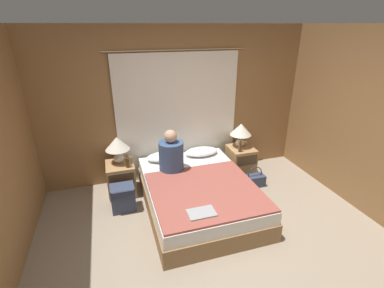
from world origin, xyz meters
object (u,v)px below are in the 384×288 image
(nightstand_right, at_px, (241,161))
(lamp_right, at_px, (241,131))
(backpack_on_floor, at_px, (123,196))
(handbag_on_floor, at_px, (254,180))
(pillow_right, at_px, (201,152))
(beer_bottle_on_left_stand, at_px, (127,162))
(laptop_on_bed, at_px, (201,213))
(lamp_left, at_px, (117,145))
(pillow_left, at_px, (164,157))
(person_left_in_bed, at_px, (171,155))
(beer_bottle_on_right_stand, at_px, (240,147))
(bed, at_px, (198,194))
(nightstand_left, at_px, (121,178))

(nightstand_right, bearing_deg, lamp_right, 90.00)
(backpack_on_floor, height_order, handbag_on_floor, backpack_on_floor)
(pillow_right, relative_size, beer_bottle_on_left_stand, 2.62)
(nightstand_right, xyz_separation_m, laptop_on_bed, (-1.25, -1.47, 0.22))
(nightstand_right, height_order, pillow_right, pillow_right)
(pillow_right, distance_m, laptop_on_bed, 1.64)
(lamp_left, height_order, pillow_left, lamp_left)
(lamp_left, xyz_separation_m, pillow_left, (0.71, 0.01, -0.30))
(pillow_right, distance_m, beer_bottle_on_left_stand, 1.27)
(person_left_in_bed, distance_m, handbag_on_floor, 1.49)
(beer_bottle_on_left_stand, bearing_deg, handbag_on_floor, -9.18)
(beer_bottle_on_left_stand, bearing_deg, beer_bottle_on_right_stand, -0.00)
(bed, bearing_deg, beer_bottle_on_right_stand, 32.27)
(bed, xyz_separation_m, laptop_on_bed, (-0.21, -0.75, 0.26))
(nightstand_left, xyz_separation_m, lamp_left, (0.00, 0.07, 0.54))
(lamp_left, bearing_deg, laptop_on_bed, -61.89)
(pillow_right, bearing_deg, person_left_in_bed, -148.38)
(lamp_right, bearing_deg, handbag_on_floor, -86.01)
(lamp_left, relative_size, pillow_left, 0.74)
(lamp_right, xyz_separation_m, laptop_on_bed, (-1.25, -1.54, -0.32))
(nightstand_left, relative_size, laptop_on_bed, 1.57)
(bed, bearing_deg, nightstand_left, 145.15)
(person_left_in_bed, bearing_deg, pillow_left, 95.85)
(pillow_right, distance_m, beer_bottle_on_right_stand, 0.66)
(bed, relative_size, lamp_left, 4.81)
(laptop_on_bed, bearing_deg, pillow_right, 70.90)
(pillow_left, bearing_deg, beer_bottle_on_left_stand, -160.31)
(beer_bottle_on_right_stand, bearing_deg, beer_bottle_on_left_stand, 180.00)
(laptop_on_bed, xyz_separation_m, backpack_on_floor, (-0.84, 1.01, -0.26))
(person_left_in_bed, xyz_separation_m, handbag_on_floor, (1.36, -0.16, -0.59))
(bed, bearing_deg, laptop_on_bed, -105.92)
(bed, distance_m, pillow_right, 0.91)
(bed, bearing_deg, handbag_on_floor, 14.07)
(lamp_left, bearing_deg, backpack_on_floor, -91.44)
(lamp_left, distance_m, laptop_on_bed, 1.78)
(lamp_right, bearing_deg, nightstand_left, -177.98)
(lamp_left, distance_m, backpack_on_floor, 0.79)
(bed, height_order, nightstand_left, nightstand_left)
(beer_bottle_on_left_stand, bearing_deg, bed, -32.68)
(lamp_left, xyz_separation_m, person_left_in_bed, (0.75, -0.37, -0.10))
(nightstand_left, height_order, beer_bottle_on_left_stand, beer_bottle_on_left_stand)
(nightstand_left, xyz_separation_m, lamp_right, (2.07, 0.07, 0.54))
(nightstand_left, xyz_separation_m, pillow_right, (1.36, 0.08, 0.24))
(pillow_left, xyz_separation_m, beer_bottle_on_left_stand, (-0.60, -0.21, 0.09))
(bed, relative_size, beer_bottle_on_left_stand, 9.35)
(beer_bottle_on_right_stand, bearing_deg, laptop_on_bed, -130.66)
(pillow_right, height_order, beer_bottle_on_left_stand, beer_bottle_on_left_stand)
(lamp_left, relative_size, handbag_on_floor, 1.17)
(beer_bottle_on_right_stand, bearing_deg, lamp_left, 174.11)
(pillow_left, bearing_deg, nightstand_right, -3.50)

